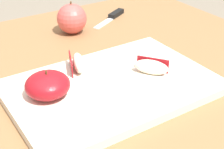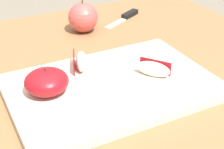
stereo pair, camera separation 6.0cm
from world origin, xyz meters
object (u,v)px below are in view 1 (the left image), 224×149
Objects in this scene: apple_wedge_back at (78,63)px; whole_apple_pink_lady at (72,19)px; cutting_board at (112,87)px; apple_wedge_right at (151,67)px; paring_knife at (114,15)px; apple_half_skin_up at (48,85)px.

apple_wedge_back is 0.25m from whole_apple_pink_lady.
cutting_board is 5.40× the size of apple_wedge_back.
cutting_board is 5.72× the size of apple_wedge_right.
cutting_board is 0.43m from paring_knife.
apple_wedge_back is (-0.03, 0.09, 0.03)m from cutting_board.
apple_wedge_right and apple_wedge_back have the same top height.
apple_wedge_back reaches higher than cutting_board.
apple_wedge_back is 0.84× the size of whole_apple_pink_lady.
paring_knife is at bearing 41.99° from apple_half_skin_up.
paring_knife is 0.18m from whole_apple_pink_lady.
paring_knife is at bearing 56.33° from cutting_board.
apple_wedge_right reaches higher than cutting_board.
apple_half_skin_up is 0.58× the size of paring_knife.
whole_apple_pink_lady reaches higher than apple_wedge_right.
whole_apple_pink_lady is (-0.17, -0.04, 0.04)m from paring_knife.
paring_knife is (0.15, 0.37, -0.03)m from apple_wedge_right.
apple_wedge_right is at bearing -86.36° from whole_apple_pink_lady.
whole_apple_pink_lady is (-0.02, 0.33, 0.01)m from apple_wedge_right.
apple_half_skin_up is 0.50m from paring_knife.
apple_half_skin_up is at bearing -124.50° from whole_apple_pink_lady.
whole_apple_pink_lady is at bearing 77.44° from cutting_board.
apple_wedge_right is 0.80× the size of whole_apple_pink_lady.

